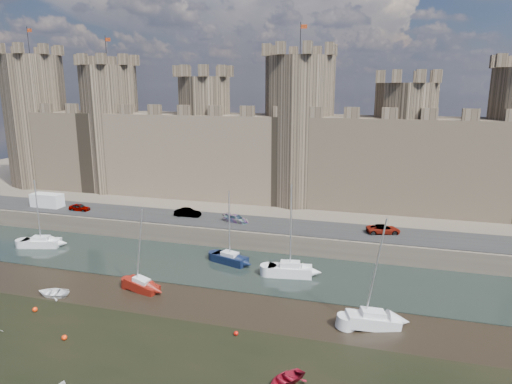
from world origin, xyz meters
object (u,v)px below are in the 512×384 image
at_px(car_3, 383,229).
at_px(sailboat_0, 41,242).
at_px(sailboat_4, 142,285).
at_px(car_0, 80,207).
at_px(car_2, 236,219).
at_px(sailboat_2, 290,269).
at_px(sailboat_1, 230,258).
at_px(sailboat_5, 373,319).
at_px(car_1, 188,213).
at_px(van, 47,201).

xyz_separation_m(car_3, sailboat_0, (-43.91, -10.67, -2.36)).
bearing_deg(car_3, sailboat_4, 112.31).
bearing_deg(car_0, car_2, -87.28).
bearing_deg(car_0, sailboat_2, -104.72).
height_order(car_3, sailboat_4, sailboat_4).
height_order(car_2, sailboat_1, sailboat_1).
distance_m(car_3, sailboat_1, 20.12).
distance_m(car_0, sailboat_1, 28.09).
bearing_deg(sailboat_5, car_1, 125.25).
distance_m(car_1, sailboat_2, 20.90).
height_order(car_0, car_3, car_3).
relative_size(car_3, sailboat_4, 0.47).
bearing_deg(sailboat_1, sailboat_5, -13.34).
height_order(car_1, car_3, car_1).
bearing_deg(sailboat_4, van, 158.72).
distance_m(car_3, sailboat_5, 19.97).
bearing_deg(car_1, car_2, -98.21).
relative_size(car_2, car_3, 0.87).
height_order(car_1, car_2, car_1).
distance_m(sailboat_0, sailboat_5, 44.33).
height_order(car_0, car_1, car_1).
height_order(car_1, sailboat_1, sailboat_1).
distance_m(car_2, van, 30.99).
relative_size(sailboat_0, sailboat_1, 1.02).
xyz_separation_m(car_0, car_2, (24.78, 0.89, -0.02)).
xyz_separation_m(car_0, van, (-6.20, 0.47, 0.53)).
bearing_deg(sailboat_0, sailboat_5, -27.22).
distance_m(car_1, sailboat_5, 33.64).
relative_size(sailboat_0, sailboat_4, 1.01).
distance_m(car_0, sailboat_5, 47.82).
relative_size(car_3, van, 0.86).
bearing_deg(sailboat_5, van, 141.27).
xyz_separation_m(car_0, sailboat_0, (0.68, -9.28, -2.32)).
bearing_deg(sailboat_0, sailboat_1, -12.16).
xyz_separation_m(car_2, sailboat_0, (-24.10, -10.17, -2.30)).
bearing_deg(sailboat_2, car_0, 156.09).
xyz_separation_m(car_2, car_3, (19.81, 0.51, 0.06)).
bearing_deg(sailboat_1, sailboat_2, 5.97).
relative_size(sailboat_2, sailboat_4, 1.18).
xyz_separation_m(car_1, sailboat_0, (-16.46, -10.87, -2.40)).
height_order(car_3, sailboat_1, sailboat_1).
height_order(car_0, sailboat_5, sailboat_5).
height_order(car_1, sailboat_2, sailboat_2).
bearing_deg(sailboat_0, car_0, 78.88).
bearing_deg(car_3, sailboat_0, 87.98).
bearing_deg(van, car_1, 3.50).
height_order(car_0, car_2, car_0).
bearing_deg(car_2, sailboat_1, -151.69).
height_order(car_3, sailboat_2, sailboat_2).
xyz_separation_m(car_0, sailboat_2, (34.67, -9.55, -2.22)).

